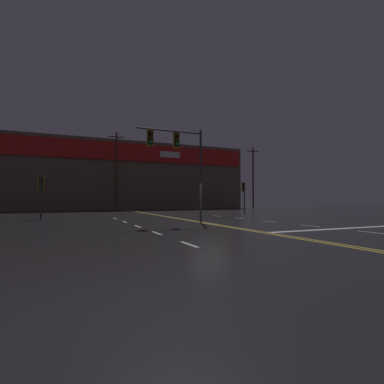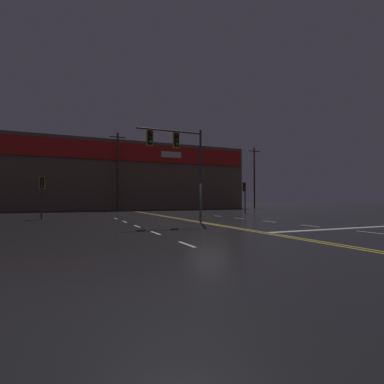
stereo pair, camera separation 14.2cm
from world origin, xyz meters
The scene contains 7 objects.
ground_plane centered at (0.00, 0.00, 0.00)m, with size 200.00×200.00×0.00m, color black.
road_markings centered at (0.79, -0.96, 0.00)m, with size 13.28×60.00×0.01m.
traffic_signal_median centered at (-1.78, 1.07, 4.56)m, with size 4.29×0.36×5.98m.
traffic_signal_corner_northwest centered at (-9.72, 9.19, 2.40)m, with size 0.42×0.36×3.27m.
traffic_signal_corner_northeast centered at (9.52, 10.59, 2.43)m, with size 0.42×0.36×3.32m.
building_backdrop centered at (0.00, 31.63, 5.04)m, with size 39.18×10.23×10.05m.
utility_pole_row centered at (-2.46, 25.59, 5.88)m, with size 46.18×0.26×12.82m.
Camera 1 is at (-8.38, -16.31, 1.49)m, focal length 28.00 mm.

